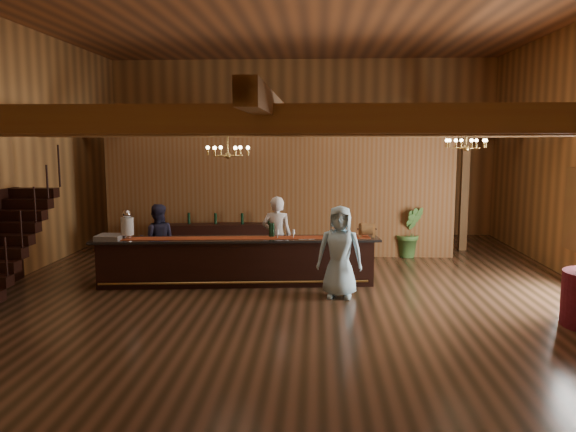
{
  "coord_description": "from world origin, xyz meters",
  "views": [
    {
      "loc": [
        0.51,
        -10.91,
        3.0
      ],
      "look_at": [
        -0.08,
        0.33,
        1.47
      ],
      "focal_mm": 35.0,
      "sensor_mm": 36.0,
      "label": 1
    }
  ],
  "objects_px": {
    "tasting_bar": "(237,261)",
    "beverage_dispenser": "(127,225)",
    "bartender": "(277,237)",
    "raffle_drum": "(367,229)",
    "backbar_shelf": "(216,241)",
    "floor_plant": "(410,232)",
    "staff_second": "(158,241)",
    "guest": "(340,252)",
    "chandelier_right": "(466,143)",
    "chandelier_left": "(228,151)"
  },
  "relations": [
    {
      "from": "tasting_bar",
      "to": "beverage_dispenser",
      "type": "xyz_separation_m",
      "value": [
        -2.23,
        -0.17,
        0.77
      ]
    },
    {
      "from": "bartender",
      "to": "raffle_drum",
      "type": "bearing_deg",
      "value": 171.09
    },
    {
      "from": "tasting_bar",
      "to": "backbar_shelf",
      "type": "xyz_separation_m",
      "value": [
        -0.92,
        2.64,
        -0.06
      ]
    },
    {
      "from": "beverage_dispenser",
      "to": "floor_plant",
      "type": "relative_size",
      "value": 0.46
    },
    {
      "from": "bartender",
      "to": "staff_second",
      "type": "distance_m",
      "value": 2.63
    },
    {
      "from": "backbar_shelf",
      "to": "floor_plant",
      "type": "height_order",
      "value": "floor_plant"
    },
    {
      "from": "staff_second",
      "to": "guest",
      "type": "bearing_deg",
      "value": 149.02
    },
    {
      "from": "guest",
      "to": "backbar_shelf",
      "type": "bearing_deg",
      "value": 137.14
    },
    {
      "from": "tasting_bar",
      "to": "floor_plant",
      "type": "xyz_separation_m",
      "value": [
        4.06,
        3.01,
        0.15
      ]
    },
    {
      "from": "tasting_bar",
      "to": "staff_second",
      "type": "distance_m",
      "value": 1.97
    },
    {
      "from": "backbar_shelf",
      "to": "chandelier_right",
      "type": "height_order",
      "value": "chandelier_right"
    },
    {
      "from": "guest",
      "to": "chandelier_right",
      "type": "bearing_deg",
      "value": 22.95
    },
    {
      "from": "floor_plant",
      "to": "bartender",
      "type": "bearing_deg",
      "value": -144.78
    },
    {
      "from": "staff_second",
      "to": "backbar_shelf",
      "type": "bearing_deg",
      "value": -125.55
    },
    {
      "from": "chandelier_right",
      "to": "backbar_shelf",
      "type": "bearing_deg",
      "value": 153.98
    },
    {
      "from": "tasting_bar",
      "to": "backbar_shelf",
      "type": "bearing_deg",
      "value": 103.59
    },
    {
      "from": "tasting_bar",
      "to": "backbar_shelf",
      "type": "height_order",
      "value": "tasting_bar"
    },
    {
      "from": "raffle_drum",
      "to": "bartender",
      "type": "height_order",
      "value": "bartender"
    },
    {
      "from": "raffle_drum",
      "to": "floor_plant",
      "type": "xyz_separation_m",
      "value": [
        1.36,
        2.79,
        -0.51
      ]
    },
    {
      "from": "backbar_shelf",
      "to": "staff_second",
      "type": "xyz_separation_m",
      "value": [
        -0.92,
        -2.01,
        0.37
      ]
    },
    {
      "from": "bartender",
      "to": "guest",
      "type": "xyz_separation_m",
      "value": [
        1.31,
        -1.5,
        -0.01
      ]
    },
    {
      "from": "raffle_drum",
      "to": "bartender",
      "type": "relative_size",
      "value": 0.19
    },
    {
      "from": "tasting_bar",
      "to": "chandelier_left",
      "type": "bearing_deg",
      "value": -97.18
    },
    {
      "from": "raffle_drum",
      "to": "staff_second",
      "type": "height_order",
      "value": "staff_second"
    },
    {
      "from": "guest",
      "to": "chandelier_left",
      "type": "bearing_deg",
      "value": -173.58
    },
    {
      "from": "backbar_shelf",
      "to": "guest",
      "type": "relative_size",
      "value": 1.77
    },
    {
      "from": "chandelier_left",
      "to": "guest",
      "type": "height_order",
      "value": "chandelier_left"
    },
    {
      "from": "backbar_shelf",
      "to": "chandelier_left",
      "type": "relative_size",
      "value": 3.92
    },
    {
      "from": "backbar_shelf",
      "to": "chandelier_right",
      "type": "bearing_deg",
      "value": -34.97
    },
    {
      "from": "tasting_bar",
      "to": "staff_second",
      "type": "height_order",
      "value": "staff_second"
    },
    {
      "from": "raffle_drum",
      "to": "guest",
      "type": "height_order",
      "value": "guest"
    },
    {
      "from": "bartender",
      "to": "floor_plant",
      "type": "height_order",
      "value": "bartender"
    },
    {
      "from": "beverage_dispenser",
      "to": "chandelier_left",
      "type": "distance_m",
      "value": 2.76
    },
    {
      "from": "backbar_shelf",
      "to": "guest",
      "type": "height_order",
      "value": "guest"
    },
    {
      "from": "beverage_dispenser",
      "to": "bartender",
      "type": "distance_m",
      "value": 3.16
    },
    {
      "from": "backbar_shelf",
      "to": "chandelier_left",
      "type": "height_order",
      "value": "chandelier_left"
    },
    {
      "from": "beverage_dispenser",
      "to": "bartender",
      "type": "height_order",
      "value": "bartender"
    },
    {
      "from": "beverage_dispenser",
      "to": "backbar_shelf",
      "type": "xyz_separation_m",
      "value": [
        1.31,
        2.81,
        -0.83
      ]
    },
    {
      "from": "beverage_dispenser",
      "to": "guest",
      "type": "distance_m",
      "value": 4.39
    },
    {
      "from": "raffle_drum",
      "to": "chandelier_right",
      "type": "bearing_deg",
      "value": -7.87
    },
    {
      "from": "chandelier_left",
      "to": "guest",
      "type": "relative_size",
      "value": 0.45
    },
    {
      "from": "backbar_shelf",
      "to": "bartender",
      "type": "height_order",
      "value": "bartender"
    },
    {
      "from": "backbar_shelf",
      "to": "guest",
      "type": "bearing_deg",
      "value": -57.8
    },
    {
      "from": "bartender",
      "to": "staff_second",
      "type": "xyz_separation_m",
      "value": [
        -2.63,
        -0.07,
        -0.09
      ]
    },
    {
      "from": "tasting_bar",
      "to": "beverage_dispenser",
      "type": "relative_size",
      "value": 9.93
    },
    {
      "from": "beverage_dispenser",
      "to": "bartender",
      "type": "relative_size",
      "value": 0.33
    },
    {
      "from": "tasting_bar",
      "to": "beverage_dispenser",
      "type": "distance_m",
      "value": 2.36
    },
    {
      "from": "backbar_shelf",
      "to": "bartender",
      "type": "bearing_deg",
      "value": -57.7
    },
    {
      "from": "staff_second",
      "to": "bartender",
      "type": "bearing_deg",
      "value": 170.56
    },
    {
      "from": "tasting_bar",
      "to": "staff_second",
      "type": "bearing_deg",
      "value": 155.58
    }
  ]
}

